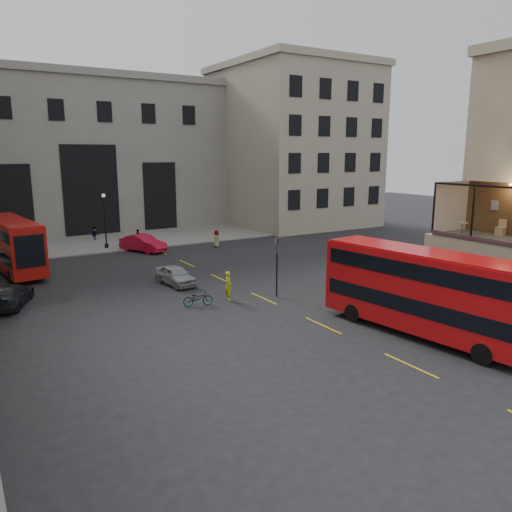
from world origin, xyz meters
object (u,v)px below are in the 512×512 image
traffic_light_far (8,242)px  cafe_chair_d (500,231)px  bicycle (198,298)px  pedestrian_c (138,237)px  pedestrian_b (95,234)px  car_c (9,295)px  bus_near (423,289)px  pedestrian_d (216,239)px  car_a (176,275)px  bus_far (12,243)px  cafe_table_far (462,227)px  cyclist (228,286)px  car_b (143,243)px  traffic_light_near (277,260)px  street_lamp_b (105,224)px

traffic_light_far → cafe_chair_d: (22.48, -25.58, 2.45)m
bicycle → pedestrian_c: (3.49, 21.57, 0.35)m
pedestrian_b → car_c: bearing=-155.0°
bus_near → pedestrian_d: 27.04m
car_a → pedestrian_d: bearing=45.0°
pedestrian_c → car_c: bearing=29.8°
pedestrian_b → bus_far: bearing=-167.9°
pedestrian_c → cafe_table_far: bearing=85.7°
bicycle → cyclist: cyclist is taller
car_b → pedestrian_c: 3.50m
traffic_light_near → car_c: 16.47m
bicycle → pedestrian_c: 21.86m
car_a → cafe_chair_d: cafe_chair_d is taller
bus_far → car_c: 9.85m
cyclist → car_a: bearing=28.9°
bus_near → car_b: 29.02m
traffic_light_far → bicycle: size_ratio=2.13×
bus_near → traffic_light_far: bearing=122.6°
traffic_light_far → cyclist: size_ratio=2.05×
car_b → car_c: (-12.59, -12.33, -0.10)m
street_lamp_b → pedestrian_b: (0.15, 4.95, -1.62)m
pedestrian_b → bus_near: bearing=-117.3°
traffic_light_far → bus_far: bus_far is taller
car_c → bicycle: (9.78, -5.81, -0.22)m
pedestrian_b → cafe_table_far: (11.79, -35.22, 4.28)m
traffic_light_far → car_a: traffic_light_far is taller
street_lamp_b → pedestrian_b: 5.21m
cafe_table_far → car_b: bearing=108.9°
pedestrian_d → bus_near: bearing=168.3°
traffic_light_near → car_b: 19.17m
pedestrian_b → bicycle: bearing=-129.2°
traffic_light_near → pedestrian_c: 22.51m
street_lamp_b → pedestrian_c: street_lamp_b is taller
traffic_light_far → pedestrian_d: 18.59m
car_b → pedestrian_c: bearing=52.9°
street_lamp_b → cafe_chair_d: bearing=-66.9°
pedestrian_b → cyclist: bearing=-124.5°
cyclist → cafe_chair_d: size_ratio=2.05×
pedestrian_b → street_lamp_b: bearing=-130.2°
traffic_light_near → bus_near: bearing=-76.1°
pedestrian_d → bicycle: bearing=142.3°
cyclist → pedestrian_b: cyclist is taller
street_lamp_b → car_a: size_ratio=1.35×
bicycle → pedestrian_c: pedestrian_c is taller
cafe_chair_d → traffic_light_near: bearing=131.5°
cafe_chair_d → pedestrian_b: bearing=110.0°
car_a → pedestrian_b: pedestrian_b is taller
street_lamp_b → car_c: 18.41m
bicycle → street_lamp_b: bearing=15.3°
car_c → bus_near: bearing=158.4°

